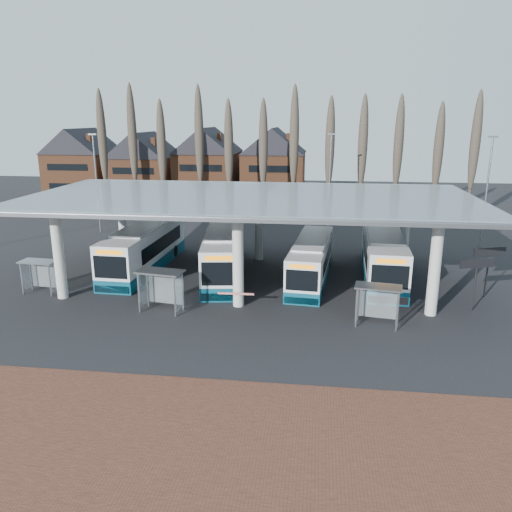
# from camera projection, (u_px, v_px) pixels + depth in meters

# --- Properties ---
(ground) EXTENTS (140.00, 140.00, 0.00)m
(ground) POSITION_uv_depth(u_px,v_px,m) (232.00, 321.00, 29.86)
(ground) COLOR black
(ground) RESTS_ON ground
(brick_strip) EXTENTS (70.00, 10.00, 0.03)m
(brick_strip) POSITION_uv_depth(u_px,v_px,m) (176.00, 447.00, 18.38)
(brick_strip) COLOR brown
(brick_strip) RESTS_ON ground
(station_canopy) EXTENTS (32.00, 16.00, 6.34)m
(station_canopy) POSITION_uv_depth(u_px,v_px,m) (250.00, 204.00, 35.98)
(station_canopy) COLOR silver
(station_canopy) RESTS_ON ground
(poplar_row) EXTENTS (45.10, 1.10, 14.50)m
(poplar_row) POSITION_uv_depth(u_px,v_px,m) (279.00, 143.00, 59.05)
(poplar_row) COLOR #473D33
(poplar_row) RESTS_ON ground
(townhouse_row) EXTENTS (36.80, 10.30, 12.25)m
(townhouse_row) POSITION_uv_depth(u_px,v_px,m) (176.00, 159.00, 72.22)
(townhouse_row) COLOR brown
(townhouse_row) RESTS_ON ground
(lamp_post_a) EXTENTS (0.80, 0.16, 10.17)m
(lamp_post_a) POSITION_uv_depth(u_px,v_px,m) (97.00, 182.00, 51.63)
(lamp_post_a) COLOR slate
(lamp_post_a) RESTS_ON ground
(lamp_post_b) EXTENTS (0.80, 0.16, 10.17)m
(lamp_post_b) POSITION_uv_depth(u_px,v_px,m) (330.00, 180.00, 52.55)
(lamp_post_b) COLOR slate
(lamp_post_b) RESTS_ON ground
(lamp_post_c) EXTENTS (0.80, 0.16, 10.17)m
(lamp_post_c) POSITION_uv_depth(u_px,v_px,m) (487.00, 191.00, 45.12)
(lamp_post_c) COLOR slate
(lamp_post_c) RESTS_ON ground
(bus_0) EXTENTS (3.08, 12.72, 3.51)m
(bus_0) POSITION_uv_depth(u_px,v_px,m) (145.00, 248.00, 39.88)
(bus_0) COLOR white
(bus_0) RESTS_ON ground
(bus_1) EXTENTS (4.50, 13.01, 3.54)m
(bus_1) POSITION_uv_depth(u_px,v_px,m) (224.00, 252.00, 38.54)
(bus_1) COLOR white
(bus_1) RESTS_ON ground
(bus_2) EXTENTS (3.35, 11.25, 3.08)m
(bus_2) POSITION_uv_depth(u_px,v_px,m) (311.00, 261.00, 37.10)
(bus_2) COLOR white
(bus_2) RESTS_ON ground
(bus_3) EXTENTS (3.30, 12.67, 3.49)m
(bus_3) POSITION_uv_depth(u_px,v_px,m) (383.00, 255.00, 37.82)
(bus_3) COLOR white
(bus_3) RESTS_ON ground
(shelter_0) EXTENTS (2.58, 1.44, 2.32)m
(shelter_0) POSITION_uv_depth(u_px,v_px,m) (40.00, 269.00, 34.22)
(shelter_0) COLOR gray
(shelter_0) RESTS_ON ground
(shelter_1) EXTENTS (3.04, 1.87, 2.65)m
(shelter_1) POSITION_uv_depth(u_px,v_px,m) (161.00, 281.00, 30.95)
(shelter_1) COLOR gray
(shelter_1) RESTS_ON ground
(shelter_2) EXTENTS (2.80, 1.69, 2.44)m
(shelter_2) POSITION_uv_depth(u_px,v_px,m) (378.00, 296.00, 28.78)
(shelter_2) COLOR gray
(shelter_2) RESTS_ON ground
(info_sign_0) EXTENTS (2.21, 0.79, 3.39)m
(info_sign_0) POSITION_uv_depth(u_px,v_px,m) (477.00, 267.00, 30.66)
(info_sign_0) COLOR black
(info_sign_0) RESTS_ON ground
(info_sign_1) EXTENTS (2.24, 0.87, 3.46)m
(info_sign_1) POSITION_uv_depth(u_px,v_px,m) (489.00, 255.00, 33.08)
(info_sign_1) COLOR black
(info_sign_1) RESTS_ON ground
(barrier) EXTENTS (2.32, 0.65, 1.16)m
(barrier) POSITION_uv_depth(u_px,v_px,m) (236.00, 294.00, 31.64)
(barrier) COLOR black
(barrier) RESTS_ON ground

